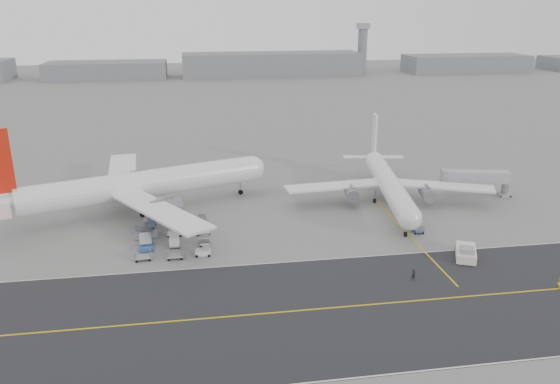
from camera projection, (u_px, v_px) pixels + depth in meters
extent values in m
plane|color=gray|center=(257.00, 259.00, 94.78)|extent=(700.00, 700.00, 0.00)
cube|color=#2C2C2E|center=(305.00, 310.00, 78.69)|extent=(220.00, 32.00, 0.02)
cube|color=gold|center=(305.00, 310.00, 78.69)|extent=(220.00, 0.30, 0.01)
cube|color=silver|center=(287.00, 262.00, 93.45)|extent=(220.00, 0.25, 0.01)
cube|color=silver|center=(332.00, 380.00, 63.92)|extent=(220.00, 0.25, 0.01)
cube|color=gold|center=(410.00, 236.00, 103.89)|extent=(0.30, 40.00, 0.01)
cylinder|color=slate|center=(362.00, 51.00, 352.72)|extent=(6.00, 6.00, 28.00)
cube|color=#95969B|center=(363.00, 26.00, 347.71)|extent=(7.00, 7.00, 3.50)
cylinder|color=white|center=(145.00, 184.00, 115.34)|extent=(49.44, 22.04, 5.77)
sphere|color=white|center=(252.00, 168.00, 126.61)|extent=(5.66, 5.66, 5.66)
cone|color=white|center=(7.00, 202.00, 103.38)|extent=(10.99, 8.14, 5.19)
cube|color=white|center=(2.00, 211.00, 98.69)|extent=(5.64, 9.61, 0.25)
cube|color=white|center=(0.00, 195.00, 107.14)|extent=(5.64, 9.61, 0.25)
cube|color=white|center=(160.00, 211.00, 102.35)|extent=(20.28, 26.48, 0.45)
cube|color=white|center=(123.00, 170.00, 127.69)|extent=(8.63, 28.08, 0.45)
cylinder|color=slate|center=(166.00, 208.00, 107.89)|extent=(6.98, 5.40, 3.58)
cylinder|color=slate|center=(139.00, 180.00, 125.29)|extent=(6.98, 5.40, 3.58)
cylinder|color=black|center=(241.00, 192.00, 126.97)|extent=(1.19, 0.83, 1.09)
cylinder|color=black|center=(142.00, 214.00, 113.36)|extent=(1.19, 0.83, 1.09)
cylinder|color=black|center=(134.00, 204.00, 119.14)|extent=(1.19, 0.83, 1.09)
cylinder|color=gray|center=(240.00, 186.00, 126.48)|extent=(0.36, 0.36, 3.03)
cylinder|color=white|center=(389.00, 185.00, 118.88)|extent=(10.59, 39.85, 4.54)
sphere|color=white|center=(410.00, 218.00, 100.13)|extent=(4.45, 4.45, 4.45)
cone|color=white|center=(374.00, 158.00, 138.43)|extent=(5.23, 8.27, 4.09)
cube|color=white|center=(375.00, 133.00, 136.85)|extent=(1.16, 4.37, 9.67)
cube|color=white|center=(358.00, 157.00, 139.07)|extent=(7.50, 3.27, 0.25)
cube|color=white|center=(389.00, 157.00, 139.09)|extent=(7.50, 3.27, 0.25)
cube|color=white|center=(334.00, 186.00, 119.95)|extent=(22.09, 6.76, 0.45)
cube|color=white|center=(443.00, 186.00, 120.00)|extent=(21.92, 12.90, 0.45)
cylinder|color=slate|center=(352.00, 194.00, 118.49)|extent=(3.53, 5.21, 2.82)
cylinder|color=slate|center=(427.00, 194.00, 118.53)|extent=(3.53, 5.21, 2.82)
cylinder|color=black|center=(405.00, 234.00, 103.76)|extent=(0.65, 1.05, 0.98)
cylinder|color=black|center=(375.00, 201.00, 121.59)|extent=(0.65, 1.05, 0.98)
cylinder|color=black|center=(399.00, 200.00, 121.60)|extent=(0.65, 1.05, 0.98)
cylinder|color=gray|center=(406.00, 228.00, 103.38)|extent=(0.36, 0.36, 2.38)
cube|color=silver|center=(466.00, 253.00, 94.81)|extent=(5.81, 7.50, 1.53)
cube|color=#95969B|center=(467.00, 250.00, 93.05)|extent=(3.09, 2.99, 0.98)
cylinder|color=gray|center=(465.00, 245.00, 98.70)|extent=(1.35, 2.64, 0.17)
cylinder|color=black|center=(457.00, 261.00, 92.94)|extent=(0.81, 1.07, 0.98)
cylinder|color=black|center=(475.00, 263.00, 92.20)|extent=(0.81, 1.07, 0.98)
cylinder|color=black|center=(457.00, 248.00, 97.70)|extent=(0.81, 1.07, 0.98)
cylinder|color=black|center=(473.00, 250.00, 96.96)|extent=(0.81, 1.07, 0.98)
cylinder|color=gray|center=(505.00, 188.00, 125.35)|extent=(1.58, 1.58, 3.96)
cube|color=#95969B|center=(504.00, 195.00, 125.88)|extent=(3.07, 3.07, 0.69)
cube|color=#AEAFB3|center=(476.00, 177.00, 124.93)|extent=(15.09, 5.93, 2.57)
cube|color=#95969B|center=(444.00, 176.00, 125.34)|extent=(1.85, 3.35, 2.97)
cylinder|color=black|center=(507.00, 193.00, 126.86)|extent=(0.42, 0.64, 0.59)
imported|color=black|center=(414.00, 274.00, 87.11)|extent=(0.80, 0.63, 1.92)
imported|color=yellow|center=(559.00, 284.00, 84.46)|extent=(0.99, 0.86, 1.74)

